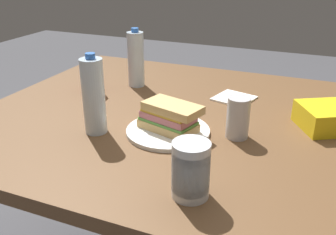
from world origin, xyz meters
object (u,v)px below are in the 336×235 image
water_bottle_tall (94,96)px  plastic_cup_stack (191,170)px  sandwich (169,117)px  soda_can_silver (238,118)px  soda_can_red (92,76)px  dining_table (199,140)px  water_bottle_spare (136,59)px  paper_plate (168,131)px

water_bottle_tall → plastic_cup_stack: water_bottle_tall is taller
sandwich → water_bottle_tall: bearing=-159.8°
water_bottle_tall → soda_can_silver: bearing=17.9°
soda_can_silver → soda_can_red: bearing=164.3°
sandwich → dining_table: bearing=71.2°
sandwich → soda_can_red: (-0.41, 0.22, 0.01)m
soda_can_red → water_bottle_tall: size_ratio=0.51×
dining_table → sandwich: 0.20m
sandwich → soda_can_silver: size_ratio=1.65×
soda_can_red → water_bottle_tall: water_bottle_tall is taller
dining_table → water_bottle_spare: size_ratio=6.32×
paper_plate → water_bottle_tall: bearing=-159.6°
sandwich → soda_can_red: soda_can_red is taller
paper_plate → sandwich: size_ratio=1.24×
sandwich → water_bottle_tall: (-0.21, -0.08, 0.06)m
water_bottle_tall → soda_can_red: bearing=124.7°
water_bottle_spare → soda_can_silver: 0.57m
water_bottle_spare → plastic_cup_stack: bearing=-54.1°
water_bottle_tall → plastic_cup_stack: size_ratio=1.84×
sandwich → water_bottle_tall: 0.23m
plastic_cup_stack → soda_can_silver: size_ratio=1.07×
paper_plate → water_bottle_spare: 0.46m
sandwich → plastic_cup_stack: plastic_cup_stack is taller
paper_plate → sandwich: (0.00, 0.00, 0.05)m
dining_table → plastic_cup_stack: plastic_cup_stack is taller
dining_table → soda_can_silver: bearing=-31.8°
soda_can_red → dining_table: bearing=-9.9°
sandwich → water_bottle_tall: water_bottle_tall is taller
dining_table → soda_can_red: size_ratio=11.93×
water_bottle_tall → soda_can_silver: 0.42m
dining_table → paper_plate: paper_plate is taller
paper_plate → water_bottle_tall: water_bottle_tall is taller
water_bottle_spare → soda_can_silver: size_ratio=1.89×
sandwich → soda_can_silver: bearing=15.4°
paper_plate → soda_can_red: size_ratio=2.05×
dining_table → paper_plate: size_ratio=5.83×
paper_plate → soda_can_red: (-0.41, 0.22, 0.06)m
water_bottle_tall → water_bottle_spare: bearing=100.8°
soda_can_red → plastic_cup_stack: bearing=-40.7°
dining_table → water_bottle_spare: (-0.34, 0.21, 0.19)m
dining_table → water_bottle_tall: water_bottle_tall is taller
plastic_cup_stack → soda_can_silver: (0.03, 0.32, -0.00)m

